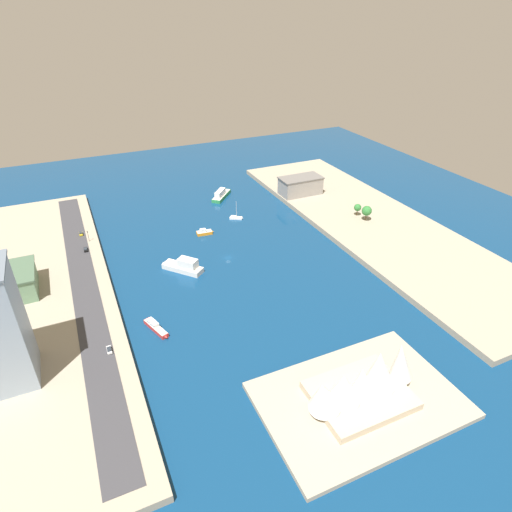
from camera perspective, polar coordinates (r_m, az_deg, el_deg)
The scene contains 17 objects.
ground_plane at distance 238.92m, azimuth -3.72°, elevation -0.23°, with size 440.00×440.00×0.00m, color navy.
quay_west at distance 283.01m, azimuth 15.13°, elevation 4.25°, with size 70.00×240.00×3.18m, color #9E937F.
quay_east at distance 229.06m, azimuth -27.30°, elevation -5.06°, with size 70.00×240.00×3.18m, color #9E937F.
peninsula_point at distance 164.34m, azimuth 13.45°, elevation -18.03°, with size 69.55×47.07×2.00m, color #A89E89.
road_strip at distance 226.59m, azimuth -21.77°, elevation -3.53°, with size 12.11×228.00×0.15m, color #38383D.
sailboat_small_white at distance 282.21m, azimuth -2.69°, elevation 5.10°, with size 8.80×6.75×12.25m.
tugboat_red at distance 192.85m, azimuth -13.13°, elevation -9.16°, with size 7.83×16.35×3.55m.
ferry_green_doubledeck at distance 314.40m, azimuth -4.64°, elevation 8.07°, with size 19.60×21.12×6.39m.
ferry_white_commuter at distance 228.68m, azimuth -9.49°, elevation -1.33°, with size 19.51×21.22×7.65m.
water_taxi_orange at distance 264.26m, azimuth -6.82°, elevation 3.13°, with size 10.79×5.06×3.64m.
carpark_squat_concrete at distance 312.23m, azimuth 5.89°, elevation 9.25°, with size 29.96×15.56×12.41m.
suv_black at distance 256.36m, azimuth -21.59°, elevation 0.83°, with size 2.17×5.06×1.45m.
taxi_yellow_cab at distance 274.87m, azimuth -22.14°, elevation 2.76°, with size 1.93×4.26×1.69m.
van_white at distance 182.84m, azimuth -18.84°, elevation -11.66°, with size 1.89×4.56×1.54m.
traffic_light_waterfront at distance 264.57m, azimuth -21.34°, elevation 2.67°, with size 0.36×0.36×6.50m.
opera_landmark at distance 158.19m, azimuth 13.79°, elevation -16.01°, with size 43.50×26.15×19.79m.
park_tree_cluster at distance 280.41m, azimuth 14.09°, elevation 5.93°, with size 6.23×13.87×9.75m.
Camera 1 is at (70.53, 192.89, 122.07)m, focal length 30.26 mm.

